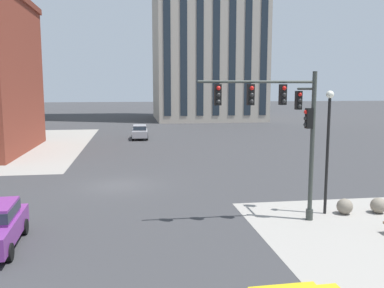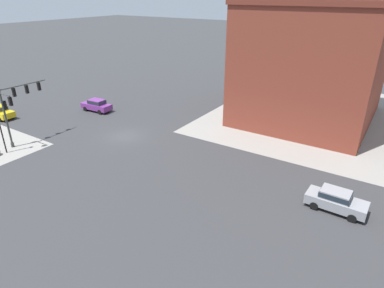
# 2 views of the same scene
# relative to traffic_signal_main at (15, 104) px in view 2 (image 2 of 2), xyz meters

# --- Properties ---
(ground_plane) EXTENTS (320.00, 320.00, 0.00)m
(ground_plane) POSITION_rel_traffic_signal_main_xyz_m (-7.71, 7.90, -4.58)
(ground_plane) COLOR #38383A
(sidewalk_far_corner) EXTENTS (32.00, 32.00, 0.02)m
(sidewalk_far_corner) POSITION_rel_traffic_signal_main_xyz_m (-27.71, 27.90, -4.58)
(sidewalk_far_corner) COLOR gray
(sidewalk_far_corner) RESTS_ON ground
(traffic_signal_main) EXTENTS (5.38, 2.09, 6.75)m
(traffic_signal_main) POSITION_rel_traffic_signal_main_xyz_m (0.00, 0.00, 0.00)
(traffic_signal_main) COLOR #383D38
(traffic_signal_main) RESTS_ON ground
(car_main_northbound_near) EXTENTS (2.08, 4.49, 1.68)m
(car_main_northbound_near) POSITION_rel_traffic_signal_main_xyz_m (-12.09, -1.59, -3.66)
(car_main_northbound_near) COLOR #7A3389
(car_main_northbound_near) RESTS_ON ground
(car_main_southbound_far) EXTENTS (1.97, 4.44, 1.68)m
(car_main_southbound_far) POSITION_rel_traffic_signal_main_xyz_m (-5.94, 31.44, -3.66)
(car_main_southbound_far) COLOR #99999E
(car_main_southbound_far) RESTS_ON ground
(storefront_block_near_corner) EXTENTS (19.19, 15.81, 14.63)m
(storefront_block_near_corner) POSITION_rel_traffic_signal_main_xyz_m (-26.12, 23.60, 2.75)
(storefront_block_near_corner) COLOR brown
(storefront_block_near_corner) RESTS_ON ground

